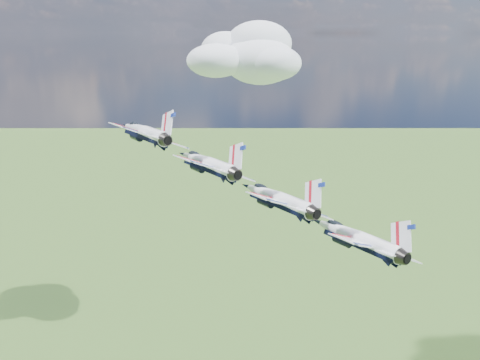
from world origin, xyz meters
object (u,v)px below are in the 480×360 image
object	(u,v)px
jet_3	(355,237)
jet_1	(206,163)
jet_0	(143,132)
jet_2	(276,198)

from	to	relation	value
jet_3	jet_1	bearing A→B (deg)	116.98
jet_1	jet_3	bearing A→B (deg)	-63.02
jet_1	jet_3	size ratio (longest dim) A/B	1.00
jet_0	jet_1	bearing A→B (deg)	-63.02
jet_2	jet_0	bearing A→B (deg)	116.98
jet_2	jet_3	world-z (taller)	jet_2
jet_1	jet_0	bearing A→B (deg)	116.98
jet_2	jet_1	bearing A→B (deg)	116.98
jet_0	jet_3	xyz separation A→B (m)	(21.85, -22.39, -9.94)
jet_2	jet_3	size ratio (longest dim) A/B	1.00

